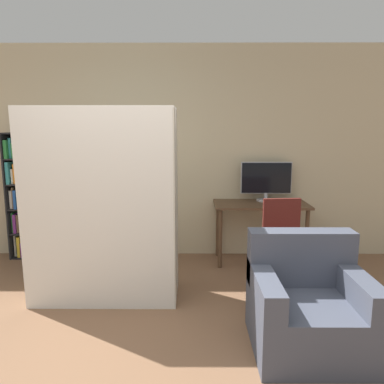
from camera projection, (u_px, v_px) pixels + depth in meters
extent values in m
cube|color=#C6B793|center=(154.00, 153.00, 4.84)|extent=(8.00, 0.06, 2.70)
cube|color=brown|center=(261.00, 204.00, 4.63)|extent=(1.15, 0.57, 0.03)
cylinder|color=brown|center=(220.00, 239.00, 4.47)|extent=(0.05, 0.05, 0.72)
cylinder|color=brown|center=(307.00, 239.00, 4.47)|extent=(0.05, 0.05, 0.72)
cylinder|color=brown|center=(218.00, 229.00, 4.91)|extent=(0.05, 0.05, 0.72)
cylinder|color=brown|center=(296.00, 229.00, 4.91)|extent=(0.05, 0.05, 0.72)
cylinder|color=#B7B7BC|center=(266.00, 200.00, 4.77)|extent=(0.23, 0.23, 0.02)
cylinder|color=#B7B7BC|center=(266.00, 196.00, 4.76)|extent=(0.04, 0.04, 0.09)
cube|color=#B7B7BC|center=(266.00, 178.00, 4.72)|extent=(0.64, 0.02, 0.41)
cube|color=black|center=(266.00, 178.00, 4.72)|extent=(0.62, 0.03, 0.38)
cylinder|color=#4C4C51|center=(285.00, 291.00, 3.84)|extent=(0.52, 0.52, 0.03)
cylinder|color=#4C4C51|center=(286.00, 270.00, 3.81)|extent=(0.05, 0.05, 0.42)
cube|color=#591E19|center=(287.00, 248.00, 3.77)|extent=(0.48, 0.48, 0.05)
cube|color=#591E19|center=(281.00, 220.00, 3.92)|extent=(0.40, 0.08, 0.45)
cube|color=black|center=(10.00, 196.00, 4.78)|extent=(0.02, 0.27, 1.61)
cube|color=black|center=(77.00, 196.00, 4.77)|extent=(0.02, 0.27, 1.61)
cube|color=black|center=(47.00, 195.00, 4.90)|extent=(0.88, 0.02, 1.61)
cube|color=black|center=(48.00, 256.00, 4.91)|extent=(0.84, 0.23, 0.02)
cube|color=black|center=(46.00, 233.00, 4.86)|extent=(0.84, 0.23, 0.02)
cube|color=black|center=(44.00, 209.00, 4.80)|extent=(0.84, 0.23, 0.02)
cube|color=black|center=(43.00, 184.00, 4.75)|extent=(0.84, 0.23, 0.02)
cube|color=black|center=(41.00, 159.00, 4.69)|extent=(0.84, 0.23, 0.02)
cube|color=black|center=(39.00, 133.00, 4.64)|extent=(0.84, 0.23, 0.02)
cube|color=silver|center=(17.00, 245.00, 4.91)|extent=(0.02, 0.13, 0.27)
cube|color=teal|center=(20.00, 246.00, 4.92)|extent=(0.03, 0.15, 0.24)
cube|color=gold|center=(21.00, 246.00, 4.87)|extent=(0.04, 0.16, 0.27)
cube|color=#7A2D84|center=(24.00, 249.00, 4.88)|extent=(0.03, 0.17, 0.19)
cube|color=red|center=(26.00, 247.00, 4.86)|extent=(0.03, 0.14, 0.24)
cube|color=red|center=(31.00, 247.00, 4.90)|extent=(0.03, 0.15, 0.21)
cube|color=#287A38|center=(16.00, 222.00, 4.86)|extent=(0.03, 0.18, 0.26)
cube|color=#7A2D84|center=(17.00, 223.00, 4.84)|extent=(0.03, 0.18, 0.25)
cube|color=brown|center=(20.00, 223.00, 4.83)|extent=(0.03, 0.14, 0.24)
cube|color=#7A2D84|center=(23.00, 221.00, 4.85)|extent=(0.03, 0.17, 0.27)
cube|color=#287A38|center=(26.00, 224.00, 4.84)|extent=(0.04, 0.19, 0.20)
cube|color=#287A38|center=(28.00, 223.00, 4.82)|extent=(0.03, 0.16, 0.23)
cube|color=orange|center=(31.00, 225.00, 4.82)|extent=(0.02, 0.15, 0.20)
cube|color=silver|center=(13.00, 199.00, 4.79)|extent=(0.04, 0.14, 0.23)
cube|color=brown|center=(15.00, 197.00, 4.78)|extent=(0.02, 0.17, 0.27)
cube|color=#1E4C9E|center=(18.00, 199.00, 4.77)|extent=(0.03, 0.18, 0.24)
cube|color=teal|center=(21.00, 198.00, 4.79)|extent=(0.02, 0.13, 0.26)
cube|color=#287A38|center=(23.00, 200.00, 4.75)|extent=(0.04, 0.16, 0.21)
cube|color=teal|center=(10.00, 173.00, 4.69)|extent=(0.04, 0.15, 0.28)
cube|color=silver|center=(15.00, 176.00, 4.74)|extent=(0.02, 0.17, 0.19)
cube|color=orange|center=(17.00, 173.00, 4.75)|extent=(0.03, 0.19, 0.25)
cube|color=orange|center=(20.00, 173.00, 4.73)|extent=(0.03, 0.15, 0.27)
cube|color=orange|center=(22.00, 176.00, 4.71)|extent=(0.03, 0.13, 0.19)
cube|color=teal|center=(27.00, 175.00, 4.77)|extent=(0.03, 0.15, 0.20)
cube|color=#287A38|center=(29.00, 173.00, 4.71)|extent=(0.04, 0.14, 0.27)
cube|color=#287A38|center=(8.00, 149.00, 4.66)|extent=(0.04, 0.19, 0.23)
cube|color=teal|center=(13.00, 148.00, 4.69)|extent=(0.03, 0.17, 0.25)
cube|color=#287A38|center=(16.00, 151.00, 4.68)|extent=(0.03, 0.18, 0.19)
cube|color=#232328|center=(18.00, 148.00, 4.67)|extent=(0.03, 0.18, 0.25)
cube|color=#1E4C9E|center=(22.00, 150.00, 4.68)|extent=(0.03, 0.16, 0.21)
cube|color=silver|center=(24.00, 150.00, 4.66)|extent=(0.04, 0.16, 0.20)
cube|color=gold|center=(29.00, 149.00, 4.70)|extent=(0.04, 0.14, 0.22)
cube|color=#287A38|center=(31.00, 149.00, 4.66)|extent=(0.03, 0.18, 0.23)
cube|color=silver|center=(100.00, 209.00, 3.44)|extent=(1.40, 0.28, 1.86)
cube|color=beige|center=(175.00, 209.00, 3.43)|extent=(0.01, 0.29, 1.83)
cube|color=silver|center=(108.00, 202.00, 3.77)|extent=(1.40, 0.26, 1.86)
cube|color=beige|center=(177.00, 202.00, 3.77)|extent=(0.01, 0.27, 1.82)
cube|color=#474C5B|center=(309.00, 324.00, 2.83)|extent=(0.85, 0.80, 0.40)
cube|color=#474C5B|center=(301.00, 257.00, 3.06)|extent=(0.85, 0.20, 0.45)
cube|color=#474C5B|center=(265.00, 287.00, 2.79)|extent=(0.16, 0.80, 0.20)
cube|color=#474C5B|center=(357.00, 287.00, 2.78)|extent=(0.16, 0.80, 0.20)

